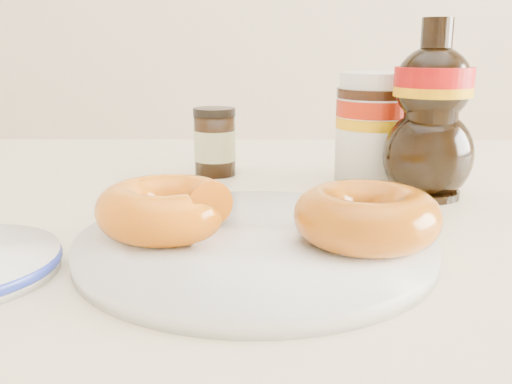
{
  "coord_description": "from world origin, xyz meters",
  "views": [
    {
      "loc": [
        -0.06,
        -0.4,
        0.91
      ],
      "look_at": [
        -0.07,
        0.07,
        0.79
      ],
      "focal_mm": 40.0,
      "sensor_mm": 36.0,
      "label": 1
    }
  ],
  "objects_px": {
    "syrup_bottle": "(431,110)",
    "dark_jar": "(215,143)",
    "nutella_jar": "(374,123)",
    "donut_bitten": "(167,208)",
    "dining_table": "(329,304)",
    "donut_whole": "(367,216)",
    "plate": "(255,243)"
  },
  "relations": [
    {
      "from": "donut_whole",
      "to": "plate",
      "type": "bearing_deg",
      "value": 173.03
    },
    {
      "from": "nutella_jar",
      "to": "dark_jar",
      "type": "distance_m",
      "value": 0.19
    },
    {
      "from": "plate",
      "to": "nutella_jar",
      "type": "bearing_deg",
      "value": 61.27
    },
    {
      "from": "plate",
      "to": "donut_whole",
      "type": "xyz_separation_m",
      "value": [
        0.08,
        -0.01,
        0.03
      ]
    },
    {
      "from": "donut_whole",
      "to": "syrup_bottle",
      "type": "bearing_deg",
      "value": 62.43
    },
    {
      "from": "dining_table",
      "to": "syrup_bottle",
      "type": "height_order",
      "value": "syrup_bottle"
    },
    {
      "from": "dining_table",
      "to": "nutella_jar",
      "type": "bearing_deg",
      "value": 67.96
    },
    {
      "from": "plate",
      "to": "donut_bitten",
      "type": "xyz_separation_m",
      "value": [
        -0.07,
        0.01,
        0.03
      ]
    },
    {
      "from": "plate",
      "to": "donut_whole",
      "type": "relative_size",
      "value": 2.52
    },
    {
      "from": "donut_bitten",
      "to": "donut_whole",
      "type": "height_order",
      "value": "same"
    },
    {
      "from": "dining_table",
      "to": "plate",
      "type": "distance_m",
      "value": 0.14
    },
    {
      "from": "donut_whole",
      "to": "dark_jar",
      "type": "xyz_separation_m",
      "value": [
        -0.14,
        0.28,
        0.01
      ]
    },
    {
      "from": "dining_table",
      "to": "syrup_bottle",
      "type": "xyz_separation_m",
      "value": [
        0.11,
        0.09,
        0.17
      ]
    },
    {
      "from": "nutella_jar",
      "to": "donut_bitten",
      "type": "bearing_deg",
      "value": -130.79
    },
    {
      "from": "nutella_jar",
      "to": "dark_jar",
      "type": "height_order",
      "value": "nutella_jar"
    },
    {
      "from": "donut_bitten",
      "to": "syrup_bottle",
      "type": "distance_m",
      "value": 0.3
    },
    {
      "from": "nutella_jar",
      "to": "plate",
      "type": "bearing_deg",
      "value": -118.73
    },
    {
      "from": "nutella_jar",
      "to": "syrup_bottle",
      "type": "height_order",
      "value": "syrup_bottle"
    },
    {
      "from": "plate",
      "to": "syrup_bottle",
      "type": "height_order",
      "value": "syrup_bottle"
    },
    {
      "from": "syrup_bottle",
      "to": "dark_jar",
      "type": "distance_m",
      "value": 0.26
    },
    {
      "from": "dining_table",
      "to": "donut_whole",
      "type": "xyz_separation_m",
      "value": [
        0.01,
        -0.09,
        0.12
      ]
    },
    {
      "from": "donut_whole",
      "to": "syrup_bottle",
      "type": "xyz_separation_m",
      "value": [
        0.09,
        0.18,
        0.06
      ]
    },
    {
      "from": "donut_whole",
      "to": "syrup_bottle",
      "type": "distance_m",
      "value": 0.21
    },
    {
      "from": "nutella_jar",
      "to": "dark_jar",
      "type": "xyz_separation_m",
      "value": [
        -0.19,
        0.03,
        -0.03
      ]
    },
    {
      "from": "nutella_jar",
      "to": "donut_whole",
      "type": "bearing_deg",
      "value": -101.32
    },
    {
      "from": "dining_table",
      "to": "plate",
      "type": "relative_size",
      "value": 5.14
    },
    {
      "from": "donut_bitten",
      "to": "dark_jar",
      "type": "bearing_deg",
      "value": 61.97
    },
    {
      "from": "dark_jar",
      "to": "dining_table",
      "type": "bearing_deg",
      "value": -56.55
    },
    {
      "from": "dark_jar",
      "to": "nutella_jar",
      "type": "bearing_deg",
      "value": -7.85
    },
    {
      "from": "donut_bitten",
      "to": "nutella_jar",
      "type": "distance_m",
      "value": 0.31
    },
    {
      "from": "dining_table",
      "to": "donut_whole",
      "type": "distance_m",
      "value": 0.15
    },
    {
      "from": "donut_bitten",
      "to": "nutella_jar",
      "type": "xyz_separation_m",
      "value": [
        0.2,
        0.23,
        0.03
      ]
    }
  ]
}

